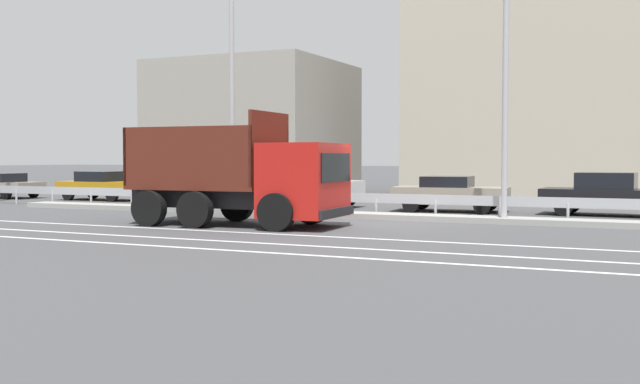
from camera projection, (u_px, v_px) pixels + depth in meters
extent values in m
plane|color=#424244|center=(375.00, 224.00, 22.28)|extent=(320.00, 320.00, 0.00)
cube|color=silver|center=(201.00, 230.00, 20.37)|extent=(56.43, 0.16, 0.01)
cube|color=silver|center=(156.00, 237.00, 18.59)|extent=(56.43, 0.16, 0.01)
cube|color=silver|center=(117.00, 243.00, 17.26)|extent=(56.43, 0.16, 0.01)
cube|color=gray|center=(397.00, 217.00, 24.09)|extent=(31.03, 1.10, 0.18)
cube|color=#9EA0A5|center=(405.00, 199.00, 24.84)|extent=(56.43, 0.04, 0.32)
cylinder|color=#ADADB2|center=(16.00, 197.00, 32.24)|extent=(0.09, 0.09, 0.62)
cylinder|color=#ADADB2|center=(53.00, 198.00, 31.37)|extent=(0.09, 0.09, 0.62)
cylinder|color=#ADADB2|center=(91.00, 199.00, 30.50)|extent=(0.09, 0.09, 0.62)
cylinder|color=#ADADB2|center=(132.00, 200.00, 29.63)|extent=(0.09, 0.09, 0.62)
cylinder|color=#ADADB2|center=(175.00, 201.00, 28.76)|extent=(0.09, 0.09, 0.62)
cylinder|color=#ADADB2|center=(220.00, 203.00, 27.89)|extent=(0.09, 0.09, 0.62)
cylinder|color=#ADADB2|center=(269.00, 204.00, 27.03)|extent=(0.09, 0.09, 0.62)
cylinder|color=#ADADB2|center=(321.00, 206.00, 26.16)|extent=(0.09, 0.09, 0.62)
cylinder|color=#ADADB2|center=(376.00, 207.00, 25.29)|extent=(0.09, 0.09, 0.62)
cylinder|color=#ADADB2|center=(436.00, 209.00, 24.42)|extent=(0.09, 0.09, 0.62)
cylinder|color=#ADADB2|center=(499.00, 211.00, 23.55)|extent=(0.09, 0.09, 0.62)
cylinder|color=#ADADB2|center=(568.00, 213.00, 22.68)|extent=(0.09, 0.09, 0.62)
cube|color=red|center=(304.00, 180.00, 21.11)|extent=(2.01, 2.60, 2.08)
cube|color=black|center=(336.00, 168.00, 20.73)|extent=(0.13, 2.16, 0.79)
cube|color=black|center=(337.00, 212.00, 20.77)|extent=(0.21, 2.47, 0.24)
cube|color=black|center=(207.00, 198.00, 22.33)|extent=(4.48, 1.59, 0.53)
cube|color=#511E14|center=(207.00, 187.00, 22.31)|extent=(4.35, 2.61, 0.12)
cube|color=#511E14|center=(226.00, 157.00, 23.34)|extent=(4.24, 0.30, 1.70)
cube|color=#511E14|center=(186.00, 156.00, 21.20)|extent=(4.24, 0.30, 1.70)
cube|color=#511E14|center=(270.00, 149.00, 21.48)|extent=(0.21, 2.42, 2.13)
cube|color=#511E14|center=(149.00, 157.00, 23.05)|extent=(0.21, 2.42, 1.70)
cylinder|color=black|center=(312.00, 207.00, 22.39)|extent=(1.05, 0.37, 1.04)
cylinder|color=black|center=(276.00, 212.00, 20.11)|extent=(1.05, 0.37, 1.04)
cylinder|color=black|center=(237.00, 205.00, 23.35)|extent=(1.05, 0.37, 1.04)
cylinder|color=black|center=(195.00, 210.00, 21.07)|extent=(1.05, 0.37, 1.04)
cylinder|color=black|center=(194.00, 204.00, 23.94)|extent=(1.05, 0.37, 1.04)
cylinder|color=black|center=(149.00, 208.00, 21.66)|extent=(1.05, 0.37, 1.04)
cylinder|color=white|center=(183.00, 207.00, 27.57)|extent=(0.16, 0.16, 0.34)
cylinder|color=black|center=(183.00, 198.00, 27.56)|extent=(0.16, 0.16, 0.34)
cylinder|color=white|center=(183.00, 189.00, 27.54)|extent=(0.16, 0.16, 0.34)
cylinder|color=black|center=(183.00, 180.00, 27.53)|extent=(0.16, 0.16, 0.34)
cylinder|color=white|center=(183.00, 170.00, 27.51)|extent=(0.16, 0.16, 0.34)
cylinder|color=#1E4CB2|center=(183.00, 156.00, 27.49)|extent=(0.75, 0.03, 0.75)
cylinder|color=white|center=(183.00, 156.00, 27.49)|extent=(0.81, 0.02, 0.81)
cylinder|color=#ADADB2|center=(232.00, 65.00, 26.57)|extent=(0.18, 0.18, 10.60)
cylinder|color=#ADADB2|center=(506.00, 44.00, 22.27)|extent=(0.18, 0.18, 10.73)
cube|color=gray|center=(0.00, 187.00, 37.18)|extent=(4.42, 1.81, 0.50)
cube|color=black|center=(1.00, 178.00, 37.10)|extent=(1.86, 1.59, 0.43)
cylinder|color=black|center=(6.00, 193.00, 35.84)|extent=(0.60, 0.20, 0.60)
cylinder|color=black|center=(33.00, 192.00, 37.39)|extent=(0.60, 0.20, 0.60)
cube|color=#B27A14|center=(102.00, 188.00, 35.13)|extent=(4.20, 1.76, 0.59)
cube|color=black|center=(100.00, 176.00, 35.16)|extent=(1.77, 1.54, 0.47)
cylinder|color=black|center=(136.00, 194.00, 35.35)|extent=(0.60, 0.20, 0.60)
cylinder|color=black|center=(112.00, 195.00, 33.84)|extent=(0.60, 0.20, 0.60)
cylinder|color=black|center=(93.00, 193.00, 36.44)|extent=(0.60, 0.20, 0.60)
cylinder|color=black|center=(68.00, 194.00, 34.94)|extent=(0.60, 0.20, 0.60)
cube|color=gray|center=(189.00, 190.00, 32.42)|extent=(4.25, 2.02, 0.56)
cube|color=black|center=(187.00, 178.00, 32.46)|extent=(1.84, 1.64, 0.51)
cylinder|color=black|center=(224.00, 197.00, 32.53)|extent=(0.61, 0.24, 0.60)
cylinder|color=black|center=(201.00, 198.00, 31.10)|extent=(0.61, 0.24, 0.60)
cylinder|color=black|center=(178.00, 195.00, 33.77)|extent=(0.61, 0.24, 0.60)
cylinder|color=black|center=(153.00, 197.00, 32.34)|extent=(0.61, 0.24, 0.60)
cube|color=silver|center=(313.00, 190.00, 30.30)|extent=(3.91, 1.85, 0.78)
cube|color=black|center=(311.00, 175.00, 30.32)|extent=(1.66, 1.58, 0.46)
cylinder|color=black|center=(349.00, 199.00, 30.53)|extent=(0.61, 0.22, 0.60)
cylinder|color=black|center=(331.00, 201.00, 29.04)|extent=(0.61, 0.22, 0.60)
cylinder|color=black|center=(297.00, 198.00, 31.59)|extent=(0.61, 0.22, 0.60)
cylinder|color=black|center=(277.00, 200.00, 30.10)|extent=(0.61, 0.22, 0.60)
cube|color=gray|center=(451.00, 195.00, 27.54)|extent=(4.26, 2.20, 0.62)
cube|color=black|center=(447.00, 182.00, 27.56)|extent=(1.85, 1.80, 0.39)
cylinder|color=black|center=(489.00, 203.00, 27.95)|extent=(0.61, 0.24, 0.60)
cylinder|color=black|center=(482.00, 206.00, 26.26)|extent=(0.61, 0.24, 0.60)
cylinder|color=black|center=(422.00, 202.00, 28.85)|extent=(0.61, 0.24, 0.60)
cylinder|color=black|center=(411.00, 204.00, 27.16)|extent=(0.61, 0.24, 0.60)
cube|color=black|center=(610.00, 198.00, 25.55)|extent=(4.58, 1.99, 0.62)
cube|color=black|center=(606.00, 181.00, 25.59)|extent=(1.96, 1.66, 0.57)
cylinder|color=black|center=(571.00, 205.00, 26.97)|extent=(0.61, 0.23, 0.60)
cylinder|color=black|center=(563.00, 207.00, 25.46)|extent=(0.61, 0.23, 0.60)
cube|color=gray|center=(255.00, 128.00, 44.96)|extent=(10.14, 9.29, 7.62)
cube|color=#B7AD99|center=(627.00, 78.00, 39.77)|extent=(22.58, 8.70, 12.45)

